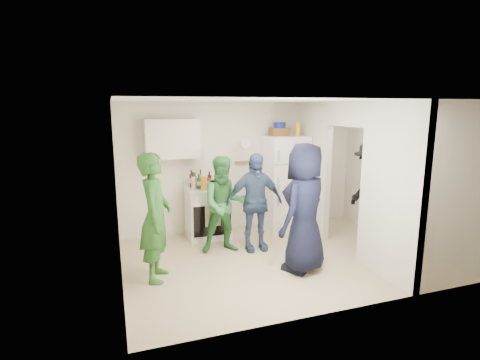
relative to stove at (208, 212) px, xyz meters
name	(u,v)px	position (x,y,z in m)	size (l,w,h in m)	color
floor	(277,258)	(0.80, -1.37, -0.47)	(4.80, 4.80, 0.00)	#CBB98F
wall_back	(243,167)	(0.80, 0.33, 0.78)	(4.80, 4.80, 0.00)	silver
wall_front	(342,211)	(0.80, -3.07, 0.78)	(4.80, 4.80, 0.00)	silver
wall_left	(117,194)	(-1.60, -1.37, 0.78)	(3.40, 3.40, 0.00)	silver
wall_right	(403,174)	(3.20, -1.37, 0.78)	(3.40, 3.40, 0.00)	silver
ceiling	(280,101)	(0.80, -1.37, 2.03)	(4.80, 4.80, 0.00)	white
partition_pier_back	(311,168)	(2.00, -0.27, 0.78)	(0.12, 1.20, 2.50)	silver
partition_pier_front	(391,192)	(2.00, -2.47, 0.78)	(0.12, 1.20, 2.50)	silver
partition_header	(348,114)	(2.00, -1.37, 1.83)	(0.12, 1.00, 0.40)	silver
stove	(208,212)	(0.00, 0.00, 0.00)	(0.79, 0.66, 0.95)	white
upper_cabinet	(172,139)	(-0.60, 0.15, 1.38)	(0.95, 0.34, 0.70)	silver
fridge	(284,183)	(1.54, -0.03, 0.46)	(0.77, 0.75, 1.86)	white
wicker_basket	(279,132)	(1.44, 0.02, 1.47)	(0.35, 0.25, 0.15)	brown
blue_bowl	(279,125)	(1.44, 0.02, 1.60)	(0.24, 0.24, 0.11)	navy
yellow_cup_stack_top	(298,129)	(1.76, -0.13, 1.52)	(0.09, 0.09, 0.25)	#FAAE15
wall_clock	(245,144)	(0.85, 0.31, 1.23)	(0.22, 0.22, 0.03)	white
spice_shelf	(243,162)	(0.80, 0.28, 0.88)	(0.35, 0.08, 0.03)	olive
nook_window	(396,150)	(3.18, -1.17, 1.18)	(0.03, 0.70, 0.80)	black
nook_window_frame	(395,150)	(3.17, -1.17, 1.18)	(0.04, 0.76, 0.86)	white
nook_valance	(396,130)	(3.14, -1.17, 1.53)	(0.04, 0.82, 0.18)	white
yellow_cup_stack_stove	(204,184)	(-0.12, -0.22, 0.60)	(0.09, 0.09, 0.25)	gold
red_cup	(222,186)	(0.22, -0.20, 0.53)	(0.09, 0.09, 0.12)	#A9300B
person_green_left	(155,217)	(-1.11, -1.47, 0.43)	(0.66, 0.43, 1.81)	#306F2C
person_green_center	(225,205)	(0.09, -0.79, 0.34)	(0.79, 0.61, 1.62)	#367C44
person_denim	(255,202)	(0.60, -0.87, 0.36)	(0.98, 0.41, 1.67)	#344C72
person_navy	(305,208)	(0.99, -1.87, 0.48)	(0.93, 0.61, 1.91)	black
person_nook	(372,194)	(2.60, -1.33, 0.45)	(1.20, 0.69, 1.85)	black
bottle_a	(192,179)	(-0.27, 0.12, 0.63)	(0.08, 0.08, 0.32)	maroon
bottle_b	(199,182)	(-0.17, -0.06, 0.61)	(0.07, 0.07, 0.27)	#184A26
bottle_c	(201,178)	(-0.10, 0.13, 0.63)	(0.07, 0.07, 0.32)	#9CA6A9
bottle_d	(209,181)	(0.01, -0.07, 0.61)	(0.06, 0.06, 0.27)	brown
bottle_e	(210,178)	(0.09, 0.19, 0.61)	(0.06, 0.06, 0.27)	#A6AFB8
bottle_f	(217,179)	(0.18, 0.00, 0.63)	(0.08, 0.08, 0.31)	#143817
bottle_g	(219,177)	(0.27, 0.15, 0.63)	(0.07, 0.07, 0.31)	olive
bottle_h	(193,181)	(-0.29, -0.12, 0.64)	(0.07, 0.07, 0.33)	silver
bottle_i	(210,179)	(0.06, 0.08, 0.62)	(0.07, 0.07, 0.29)	#50130D
bottle_j	(225,180)	(0.31, -0.11, 0.62)	(0.08, 0.08, 0.29)	#256623
bottle_k	(195,180)	(-0.22, 0.03, 0.62)	(0.07, 0.07, 0.29)	olive
bottle_l	(217,180)	(0.15, -0.13, 0.63)	(0.07, 0.07, 0.31)	#989BA7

